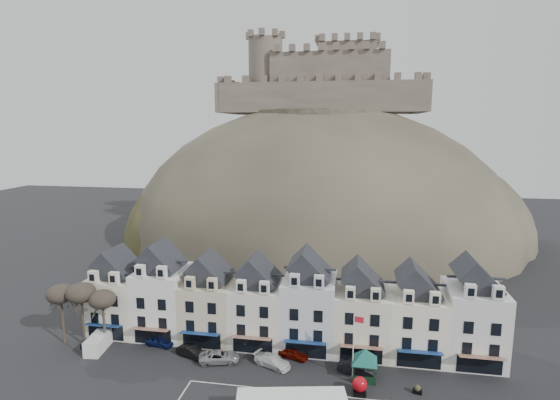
{
  "coord_description": "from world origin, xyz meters",
  "views": [
    {
      "loc": [
        8.92,
        -38.29,
        28.81
      ],
      "look_at": [
        -1.95,
        24.0,
        18.05
      ],
      "focal_mm": 28.0,
      "sensor_mm": 36.0,
      "label": 1
    }
  ],
  "objects_px": {
    "car_black": "(192,352)",
    "car_maroon": "(293,353)",
    "car_white": "(272,361)",
    "white_van": "(98,343)",
    "car_charcoal": "(357,368)",
    "car_navy": "(160,341)",
    "flagpole": "(354,343)",
    "red_buoy": "(360,386)",
    "car_silver": "(219,357)",
    "bus_shelter": "(365,356)"
  },
  "relations": [
    {
      "from": "flagpole",
      "to": "car_charcoal",
      "type": "relative_size",
      "value": 1.8
    },
    {
      "from": "car_silver",
      "to": "car_white",
      "type": "bearing_deg",
      "value": -102.47
    },
    {
      "from": "car_black",
      "to": "car_white",
      "type": "xyz_separation_m",
      "value": [
        10.4,
        -0.39,
        -0.0
      ]
    },
    {
      "from": "white_van",
      "to": "flagpole",
      "type": "bearing_deg",
      "value": -9.01
    },
    {
      "from": "car_white",
      "to": "flagpole",
      "type": "bearing_deg",
      "value": -73.18
    },
    {
      "from": "red_buoy",
      "to": "flagpole",
      "type": "distance_m",
      "value": 4.54
    },
    {
      "from": "car_silver",
      "to": "car_maroon",
      "type": "xyz_separation_m",
      "value": [
        8.9,
        2.5,
        -0.04
      ]
    },
    {
      "from": "bus_shelter",
      "to": "car_silver",
      "type": "bearing_deg",
      "value": 179.63
    },
    {
      "from": "white_van",
      "to": "car_white",
      "type": "bearing_deg",
      "value": -6.89
    },
    {
      "from": "flagpole",
      "to": "car_navy",
      "type": "relative_size",
      "value": 2.01
    },
    {
      "from": "car_white",
      "to": "car_charcoal",
      "type": "xyz_separation_m",
      "value": [
        10.1,
        0.11,
        0.04
      ]
    },
    {
      "from": "white_van",
      "to": "car_charcoal",
      "type": "distance_m",
      "value": 33.14
    },
    {
      "from": "flagpole",
      "to": "car_charcoal",
      "type": "distance_m",
      "value": 4.06
    },
    {
      "from": "bus_shelter",
      "to": "white_van",
      "type": "distance_m",
      "value": 34.04
    },
    {
      "from": "flagpole",
      "to": "car_maroon",
      "type": "height_order",
      "value": "flagpole"
    },
    {
      "from": "car_black",
      "to": "car_silver",
      "type": "relative_size",
      "value": 0.85
    },
    {
      "from": "bus_shelter",
      "to": "car_silver",
      "type": "relative_size",
      "value": 1.18
    },
    {
      "from": "car_maroon",
      "to": "white_van",
      "type": "bearing_deg",
      "value": 114.25
    },
    {
      "from": "flagpole",
      "to": "white_van",
      "type": "bearing_deg",
      "value": 178.2
    },
    {
      "from": "car_white",
      "to": "car_charcoal",
      "type": "relative_size",
      "value": 1.07
    },
    {
      "from": "car_black",
      "to": "car_maroon",
      "type": "relative_size",
      "value": 1.09
    },
    {
      "from": "car_maroon",
      "to": "car_charcoal",
      "type": "xyz_separation_m",
      "value": [
        7.84,
        -2.22,
        0.07
      ]
    },
    {
      "from": "car_silver",
      "to": "car_white",
      "type": "height_order",
      "value": "car_silver"
    },
    {
      "from": "car_charcoal",
      "to": "car_white",
      "type": "bearing_deg",
      "value": 105.37
    },
    {
      "from": "flagpole",
      "to": "white_van",
      "type": "distance_m",
      "value": 32.95
    },
    {
      "from": "red_buoy",
      "to": "car_silver",
      "type": "xyz_separation_m",
      "value": [
        -17.05,
        3.76,
        -0.34
      ]
    },
    {
      "from": "car_navy",
      "to": "car_maroon",
      "type": "bearing_deg",
      "value": -81.38
    },
    {
      "from": "flagpole",
      "to": "car_white",
      "type": "xyz_separation_m",
      "value": [
        -9.7,
        1.16,
        -3.87
      ]
    },
    {
      "from": "car_silver",
      "to": "car_charcoal",
      "type": "bearing_deg",
      "value": -102.99
    },
    {
      "from": "white_van",
      "to": "car_charcoal",
      "type": "relative_size",
      "value": 1.05
    },
    {
      "from": "car_white",
      "to": "white_van",
      "type": "bearing_deg",
      "value": 113.94
    },
    {
      "from": "car_navy",
      "to": "car_charcoal",
      "type": "relative_size",
      "value": 0.9
    },
    {
      "from": "car_black",
      "to": "car_silver",
      "type": "distance_m",
      "value": 3.79
    },
    {
      "from": "car_white",
      "to": "red_buoy",
      "type": "bearing_deg",
      "value": -87.09
    },
    {
      "from": "red_buoy",
      "to": "car_silver",
      "type": "height_order",
      "value": "red_buoy"
    },
    {
      "from": "car_charcoal",
      "to": "car_silver",
      "type": "bearing_deg",
      "value": 105.71
    },
    {
      "from": "red_buoy",
      "to": "car_black",
      "type": "distance_m",
      "value": 21.25
    },
    {
      "from": "red_buoy",
      "to": "flagpole",
      "type": "height_order",
      "value": "flagpole"
    },
    {
      "from": "red_buoy",
      "to": "flagpole",
      "type": "bearing_deg",
      "value": 104.2
    },
    {
      "from": "car_navy",
      "to": "car_charcoal",
      "type": "distance_m",
      "value": 25.87
    },
    {
      "from": "bus_shelter",
      "to": "car_white",
      "type": "distance_m",
      "value": 11.18
    },
    {
      "from": "car_white",
      "to": "car_navy",
      "type": "bearing_deg",
      "value": 105.16
    },
    {
      "from": "car_black",
      "to": "red_buoy",
      "type": "bearing_deg",
      "value": -81.62
    },
    {
      "from": "white_van",
      "to": "car_maroon",
      "type": "distance_m",
      "value": 25.42
    },
    {
      "from": "car_silver",
      "to": "red_buoy",
      "type": "bearing_deg",
      "value": -116.38
    },
    {
      "from": "car_navy",
      "to": "white_van",
      "type": "bearing_deg",
      "value": 117.07
    },
    {
      "from": "car_silver",
      "to": "car_maroon",
      "type": "distance_m",
      "value": 9.24
    },
    {
      "from": "car_silver",
      "to": "car_white",
      "type": "xyz_separation_m",
      "value": [
        6.65,
        0.17,
        -0.01
      ]
    },
    {
      "from": "white_van",
      "to": "car_silver",
      "type": "xyz_separation_m",
      "value": [
        16.4,
        -0.04,
        -0.32
      ]
    },
    {
      "from": "car_silver",
      "to": "flagpole",
      "type": "bearing_deg",
      "value": -107.39
    }
  ]
}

